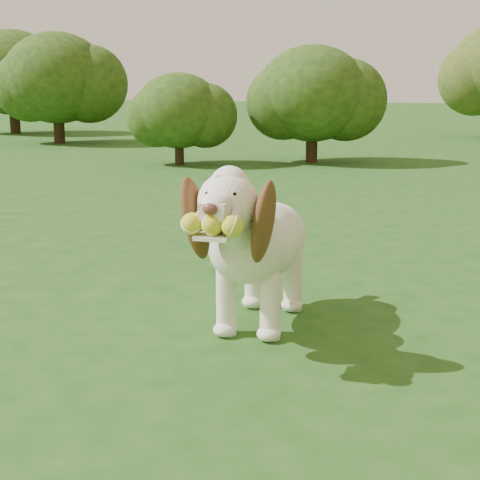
% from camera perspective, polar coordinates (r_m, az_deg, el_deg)
% --- Properties ---
extents(ground, '(80.00, 80.00, 0.00)m').
position_cam_1_polar(ground, '(3.01, 5.01, -10.34)').
color(ground, '#1A4714').
rests_on(ground, ground).
extents(dog, '(0.44, 1.25, 0.82)m').
position_cam_1_polar(dog, '(3.42, 1.24, 0.12)').
color(dog, white).
rests_on(dog, ground).
extents(shrub_a, '(1.24, 1.24, 1.28)m').
position_cam_1_polar(shrub_a, '(10.46, -4.78, 9.96)').
color(shrub_a, '#382314').
rests_on(shrub_a, ground).
extents(shrub_g, '(2.22, 2.22, 2.30)m').
position_cam_1_polar(shrub_g, '(17.60, -17.28, 12.30)').
color(shrub_g, '#382314').
rests_on(shrub_g, ground).
extents(shrub_b, '(1.61, 1.61, 1.67)m').
position_cam_1_polar(shrub_b, '(10.77, 5.66, 11.23)').
color(shrub_b, '#382314').
rests_on(shrub_b, ground).
extents(shrub_e, '(2.00, 2.00, 2.07)m').
position_cam_1_polar(shrub_e, '(14.54, -14.05, 12.09)').
color(shrub_e, '#382314').
rests_on(shrub_e, ground).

